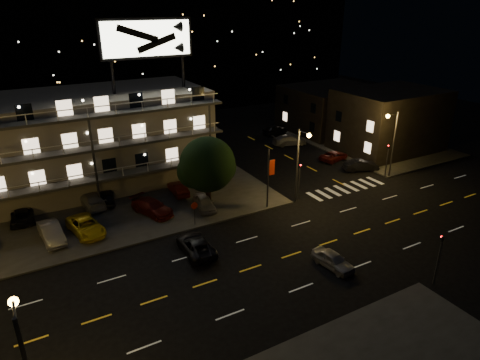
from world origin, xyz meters
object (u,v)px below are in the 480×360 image
road_car_west (196,245)px  lot_car_2 (86,226)px  lot_car_7 (91,199)px  tree (207,166)px  lot_car_4 (205,203)px  road_car_east (333,260)px  side_car_0 (361,165)px

road_car_west → lot_car_2: bearing=-43.2°
lot_car_2 → road_car_west: size_ratio=1.00×
lot_car_7 → tree: bearing=145.7°
lot_car_4 → road_car_east: (4.60, -14.23, -0.17)m
side_car_0 → lot_car_4: bearing=111.1°
side_car_0 → lot_car_7: bearing=99.5°
lot_car_4 → side_car_0: lot_car_4 is taller
tree → lot_car_2: size_ratio=1.47×
lot_car_4 → road_car_east: lot_car_4 is taller
lot_car_2 → lot_car_4: 11.50m
lot_car_4 → lot_car_7: (-9.86, 6.31, 0.06)m
lot_car_2 → lot_car_4: size_ratio=1.27×
lot_car_2 → lot_car_7: 5.73m
lot_car_7 → road_car_east: lot_car_7 is taller
lot_car_7 → side_car_0: size_ratio=1.15×
lot_car_2 → road_car_east: bearing=-53.3°
tree → lot_car_2: 12.65m
tree → lot_car_4: 3.77m
lot_car_2 → side_car_0: (33.15, -0.52, -0.12)m
lot_car_2 → lot_car_7: size_ratio=0.99×
tree → road_car_east: (3.96, -14.73, -3.86)m
lot_car_4 → road_car_west: size_ratio=0.79×
lot_car_2 → side_car_0: 33.15m
lot_car_2 → road_car_east: 22.02m
road_car_east → road_car_west: bearing=133.7°
lot_car_7 → road_car_west: (5.83, -13.18, -0.19)m
tree → road_car_east: 15.73m
tree → lot_car_4: size_ratio=1.87×
tree → road_car_east: bearing=-74.9°
lot_car_7 → road_car_east: bearing=119.8°
tree → lot_car_4: tree is taller
lot_car_7 → lot_car_2: bearing=68.3°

